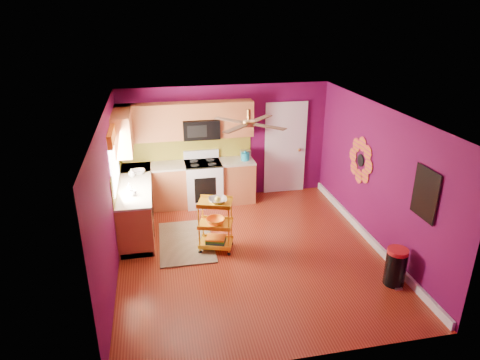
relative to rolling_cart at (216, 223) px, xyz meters
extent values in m
plane|color=maroon|center=(0.57, -0.22, -0.53)|extent=(5.00, 5.00, 0.00)
cube|color=#5D0A42|center=(0.57, 2.28, 0.72)|extent=(4.50, 0.04, 2.50)
cube|color=#5D0A42|center=(0.57, -2.72, 0.72)|extent=(4.50, 0.04, 2.50)
cube|color=#5D0A42|center=(-1.68, -0.22, 0.72)|extent=(0.04, 5.00, 2.50)
cube|color=#5D0A42|center=(2.82, -0.22, 0.72)|extent=(0.04, 5.00, 2.50)
cube|color=silver|center=(0.57, -0.22, 1.97)|extent=(4.50, 5.00, 0.04)
cube|color=white|center=(2.79, -0.22, -0.46)|extent=(0.05, 4.90, 0.14)
cube|color=#994F29|center=(-1.38, 1.13, -0.08)|extent=(0.60, 2.30, 0.90)
cube|color=#994F29|center=(-0.28, 1.98, -0.08)|extent=(2.80, 0.60, 0.90)
cube|color=beige|center=(-1.38, 1.13, 0.39)|extent=(0.63, 2.30, 0.04)
cube|color=beige|center=(-0.28, 1.98, 0.39)|extent=(2.80, 0.63, 0.04)
cube|color=black|center=(-1.38, 1.13, -0.48)|extent=(0.54, 2.30, 0.10)
cube|color=black|center=(-0.28, 1.98, -0.48)|extent=(2.80, 0.54, 0.10)
cube|color=white|center=(0.02, 1.95, -0.07)|extent=(0.76, 0.66, 0.92)
cube|color=black|center=(0.02, 1.95, 0.39)|extent=(0.76, 0.62, 0.03)
cube|color=white|center=(0.02, 2.23, 0.51)|extent=(0.76, 0.06, 0.18)
cube|color=black|center=(0.02, 1.62, -0.08)|extent=(0.45, 0.02, 0.55)
cube|color=#994F29|center=(-1.02, 2.11, 1.29)|extent=(1.32, 0.33, 0.75)
cube|color=#994F29|center=(0.76, 2.11, 1.29)|extent=(0.72, 0.33, 0.75)
cube|color=#994F29|center=(0.02, 2.11, 1.50)|extent=(0.76, 0.33, 0.34)
cube|color=#994F29|center=(-1.51, 1.63, 1.29)|extent=(0.33, 1.30, 0.75)
cube|color=black|center=(0.02, 2.08, 1.12)|extent=(0.76, 0.38, 0.40)
cube|color=brown|center=(-0.28, 2.27, 0.66)|extent=(2.80, 0.01, 0.51)
cube|color=brown|center=(-1.67, 1.13, 0.66)|extent=(0.01, 2.30, 0.51)
cube|color=white|center=(-1.66, 0.83, 1.02)|extent=(0.03, 1.20, 1.00)
cube|color=orange|center=(-1.63, 0.83, 1.49)|extent=(0.08, 1.35, 0.22)
cube|color=white|center=(1.92, 2.25, 0.49)|extent=(0.85, 0.04, 2.05)
cube|color=white|center=(1.92, 2.23, 0.49)|extent=(0.95, 0.02, 2.15)
sphere|color=#BF8C3F|center=(2.24, 2.20, 0.47)|extent=(0.07, 0.07, 0.07)
cylinder|color=black|center=(2.80, 0.38, 0.82)|extent=(0.01, 0.24, 0.24)
cube|color=#19A88F|center=(2.80, -1.62, 1.02)|extent=(0.03, 0.52, 0.72)
cube|color=black|center=(2.79, -1.62, 1.02)|extent=(0.01, 0.56, 0.76)
cylinder|color=#BF8C3F|center=(0.57, -0.02, 1.89)|extent=(0.06, 0.06, 0.16)
cylinder|color=#BF8C3F|center=(0.57, -0.02, 1.75)|extent=(0.20, 0.20, 0.08)
cube|color=#4C2D19|center=(0.84, 0.25, 1.75)|extent=(0.47, 0.47, 0.01)
cube|color=#4C2D19|center=(0.30, 0.25, 1.75)|extent=(0.47, 0.47, 0.01)
cube|color=#4C2D19|center=(0.30, -0.29, 1.75)|extent=(0.47, 0.47, 0.01)
cube|color=#4C2D19|center=(0.84, -0.29, 1.75)|extent=(0.47, 0.47, 0.01)
cube|color=black|center=(-0.51, 0.35, -0.52)|extent=(0.99, 1.59, 0.02)
cylinder|color=gold|center=(-0.31, -0.09, -0.05)|extent=(0.03, 0.03, 0.89)
cylinder|color=gold|center=(0.18, -0.24, -0.05)|extent=(0.03, 0.03, 0.89)
cylinder|color=gold|center=(-0.20, 0.25, -0.05)|extent=(0.03, 0.03, 0.89)
cylinder|color=gold|center=(0.29, 0.09, -0.05)|extent=(0.03, 0.03, 0.89)
sphere|color=black|center=(-0.31, -0.09, -0.50)|extent=(0.06, 0.06, 0.06)
sphere|color=black|center=(0.18, -0.24, -0.50)|extent=(0.06, 0.06, 0.06)
sphere|color=black|center=(-0.20, 0.25, -0.50)|extent=(0.06, 0.06, 0.06)
sphere|color=black|center=(0.29, 0.09, -0.50)|extent=(0.06, 0.06, 0.06)
cube|color=gold|center=(-0.01, 0.00, 0.37)|extent=(0.67, 0.57, 0.03)
cube|color=gold|center=(-0.01, 0.00, -0.03)|extent=(0.67, 0.57, 0.03)
cube|color=gold|center=(-0.01, 0.00, -0.41)|extent=(0.67, 0.57, 0.03)
imported|color=beige|center=(0.04, -0.01, 0.43)|extent=(0.40, 0.40, 0.08)
sphere|color=yellow|center=(0.04, -0.01, 0.45)|extent=(0.10, 0.10, 0.10)
imported|color=orange|center=(-0.01, 0.00, 0.03)|extent=(0.41, 0.41, 0.10)
cube|color=navy|center=(-0.01, 0.00, -0.37)|extent=(0.39, 0.34, 0.04)
cube|color=#267233|center=(-0.01, 0.00, -0.33)|extent=(0.39, 0.34, 0.04)
cube|color=orange|center=(-0.01, 0.00, -0.30)|extent=(0.39, 0.34, 0.03)
cylinder|color=black|center=(2.56, -1.55, -0.26)|extent=(0.36, 0.36, 0.55)
cylinder|color=red|center=(2.56, -1.55, 0.05)|extent=(0.32, 0.32, 0.06)
cube|color=beige|center=(2.56, -1.71, -0.52)|extent=(0.12, 0.07, 0.03)
cylinder|color=teal|center=(0.94, 1.94, 0.49)|extent=(0.18, 0.18, 0.16)
sphere|color=teal|center=(0.94, 1.94, 0.59)|extent=(0.06, 0.06, 0.06)
cube|color=beige|center=(0.97, 2.08, 0.50)|extent=(0.22, 0.15, 0.18)
imported|color=#EA3F72|center=(-1.44, 0.69, 0.50)|extent=(0.08, 0.08, 0.18)
imported|color=white|center=(-1.43, 1.44, 0.49)|extent=(0.13, 0.13, 0.17)
imported|color=white|center=(-1.31, 1.60, 0.44)|extent=(0.28, 0.28, 0.07)
imported|color=white|center=(-1.38, 0.53, 0.46)|extent=(0.12, 0.12, 0.10)
camera|label=1|loc=(-0.90, -6.53, 3.51)|focal=32.00mm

